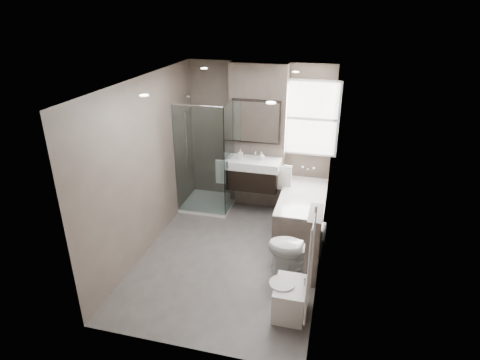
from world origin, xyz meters
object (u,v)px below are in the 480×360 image
(bathtub, at_px, (302,209))
(bidet, at_px, (289,298))
(toilet, at_px, (295,249))
(vanity, at_px, (253,173))

(bathtub, height_order, bidet, bathtub)
(toilet, bearing_deg, vanity, -146.40)
(bathtub, bearing_deg, toilet, -88.06)
(bidet, bearing_deg, bathtub, 92.35)
(vanity, bearing_deg, toilet, -59.63)
(bathtub, bearing_deg, bidet, -87.65)
(toilet, height_order, bidet, toilet)
(vanity, xyz_separation_m, bathtub, (0.92, -0.33, -0.43))
(vanity, relative_size, toilet, 1.22)
(vanity, relative_size, bathtub, 0.59)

